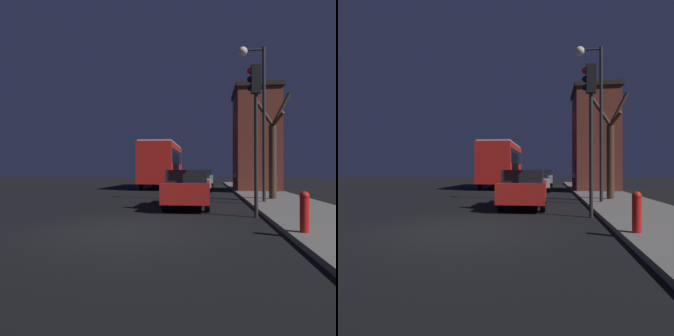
% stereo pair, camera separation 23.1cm
% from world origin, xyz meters
% --- Properties ---
extents(ground_plane, '(120.00, 120.00, 0.00)m').
position_xyz_m(ground_plane, '(0.00, 0.00, 0.00)').
color(ground_plane, black).
extents(brick_building, '(3.11, 4.85, 7.17)m').
position_xyz_m(brick_building, '(5.58, 16.03, 3.73)').
color(brick_building, brown).
rests_on(brick_building, sidewalk).
extents(streetlamp, '(1.17, 0.41, 6.78)m').
position_xyz_m(streetlamp, '(4.30, 6.59, 4.65)').
color(streetlamp, '#28282B').
rests_on(streetlamp, sidewalk).
extents(traffic_light, '(0.43, 0.24, 4.83)m').
position_xyz_m(traffic_light, '(3.66, 2.58, 3.44)').
color(traffic_light, '#28282B').
rests_on(traffic_light, ground).
extents(bare_tree, '(1.74, 1.01, 5.05)m').
position_xyz_m(bare_tree, '(5.28, 8.17, 2.38)').
color(bare_tree, '#473323').
rests_on(bare_tree, sidewalk).
extents(bus, '(2.61, 9.07, 3.71)m').
position_xyz_m(bus, '(-1.66, 19.40, 2.20)').
color(bus, red).
rests_on(bus, ground).
extents(car_near_lane, '(1.70, 4.44, 1.51)m').
position_xyz_m(car_near_lane, '(1.39, 5.13, 0.79)').
color(car_near_lane, '#B21E19').
rests_on(car_near_lane, ground).
extents(car_mid_lane, '(1.89, 4.10, 1.44)m').
position_xyz_m(car_mid_lane, '(1.45, 15.13, 0.77)').
color(car_mid_lane, beige).
rests_on(car_mid_lane, ground).
extents(car_far_lane, '(1.71, 3.86, 1.53)m').
position_xyz_m(car_far_lane, '(1.79, 23.46, 0.80)').
color(car_far_lane, '#B7BABF').
rests_on(car_far_lane, ground).
extents(fire_hydrant, '(0.21, 0.21, 0.91)m').
position_xyz_m(fire_hydrant, '(4.29, -0.50, 0.60)').
color(fire_hydrant, red).
rests_on(fire_hydrant, sidewalk).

